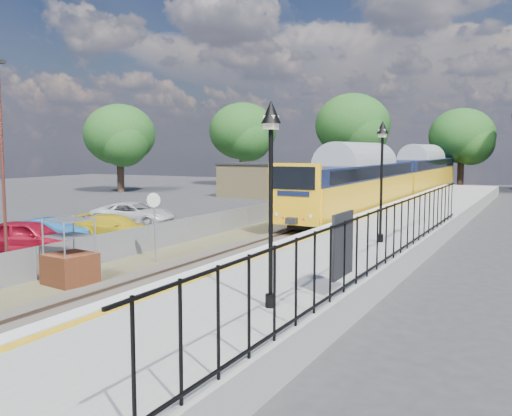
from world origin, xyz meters
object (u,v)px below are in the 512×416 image
Objects in this scene: brick_plinth at (70,253)px; car_blue at (50,231)px; car_yellow at (116,227)px; speed_sign at (154,216)px; car_white at (134,214)px; victorian_lamp_south at (271,156)px; car_red at (28,237)px; carpark_lamp at (2,151)px; train at (396,175)px; victorian_lamp_north at (382,153)px.

brick_plinth is 0.61× the size of car_blue.
car_yellow reaches higher than car_blue.
car_white is (-7.87, 8.32, -1.20)m from speed_sign.
car_blue is 0.86× the size of car_yellow.
car_red is at bearing 159.07° from victorian_lamp_south.
car_yellow is at bearing 122.22° from brick_plinth.
speed_sign is 6.69m from car_yellow.
speed_sign is (-8.00, 6.24, -2.42)m from victorian_lamp_south.
carpark_lamp is (-4.46, 1.17, 3.30)m from brick_plinth.
car_white is at bearing 121.41° from brick_plinth.
car_red is (-5.83, -0.95, -1.12)m from speed_sign.
train is 8.42× the size of car_white.
train is 32.34m from brick_plinth.
car_red is (-1.07, 1.97, -3.61)m from carpark_lamp.
victorian_lamp_north is 15.63m from car_blue.
carpark_lamp reaches higher than car_red.
brick_plinth is 5.67m from carpark_lamp.
victorian_lamp_north is 0.95× the size of car_white.
car_blue is 3.04m from car_yellow.
victorian_lamp_north is at bearing -77.72° from train.
car_red is at bearing -160.53° from car_blue.
train is 18.42× the size of brick_plinth.
car_yellow is (-5.01, 7.95, -0.45)m from brick_plinth.
train is at bearing 102.28° from victorian_lamp_north.
train is (-5.50, 34.34, -1.96)m from victorian_lamp_south.
victorian_lamp_south reaches higher than car_white.
car_white is (-3.11, 11.23, -3.69)m from carpark_lamp.
victorian_lamp_south is 9.16m from brick_plinth.
speed_sign is (-7.80, -3.76, -2.42)m from victorian_lamp_north.
carpark_lamp is (-4.76, -2.92, 2.48)m from speed_sign.
brick_plinth is 6.37m from car_red.
car_yellow is at bearing -28.19° from car_red.
victorian_lamp_south is at bearing -14.52° from brick_plinth.
victorian_lamp_south is 1.27× the size of car_blue.
victorian_lamp_south is 1.09× the size of car_yellow.
car_white is at bearing 120.68° from speed_sign.
speed_sign is (0.30, 4.09, 0.81)m from brick_plinth.
brick_plinth reaches higher than car_blue.
victorian_lamp_north is 1.27× the size of car_blue.
carpark_lamp is 1.75× the size of car_red.
carpark_lamp is at bearing 165.29° from brick_plinth.
car_yellow is at bearing 131.20° from speed_sign.
car_blue is at bearing -110.04° from train.
train is 30.26m from car_red.
victorian_lamp_south is at bearing -14.59° from carpark_lamp.
victorian_lamp_south is 1.04× the size of car_red.
victorian_lamp_north is at bearing -92.98° from car_red.
victorian_lamp_north is 16.71m from car_white.
car_blue is (-15.21, 7.72, -3.70)m from victorian_lamp_south.
victorian_lamp_north is (-0.20, 10.00, 0.00)m from victorian_lamp_south.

